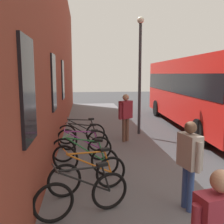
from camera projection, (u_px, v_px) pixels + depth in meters
The scene contains 13 objects.
ground at pixel (193, 153), 8.63m from camera, with size 60.00×60.00×0.00m, color #38383A.
sidewalk_pavement at pixel (106, 139), 10.27m from camera, with size 24.00×3.50×0.12m, color slate.
station_facade at pixel (54, 50), 10.49m from camera, with size 22.00×0.65×7.21m.
bicycle_by_door at pixel (83, 195), 4.55m from camera, with size 0.69×1.70×0.97m.
bicycle_leaning_wall at pixel (89, 175), 5.46m from camera, with size 0.70×1.70×0.97m.
bicycle_end_of_row at pixel (85, 159), 6.48m from camera, with size 0.70×1.69×0.97m.
bicycle_mid_rack at pixel (82, 148), 7.42m from camera, with size 0.48×1.77×0.97m.
bicycle_beside_lamp at pixel (82, 139), 8.41m from camera, with size 0.65×1.71×0.97m.
bicycle_nearest_sign at pixel (81, 133), 9.32m from camera, with size 0.48×1.77×0.97m.
city_bus at pixel (197, 89), 12.70m from camera, with size 10.61×3.07×3.35m.
pedestrian_near_bus at pixel (189, 157), 4.67m from camera, with size 0.63×0.33×1.68m.
pedestrian_crossing_street at pixel (126, 113), 9.54m from camera, with size 0.51×0.56×1.78m.
street_lamp at pixel (140, 65), 10.50m from camera, with size 0.28×0.28×4.80m.
Camera 1 is at (-1.96, 2.66, 2.64)m, focal length 41.00 mm.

